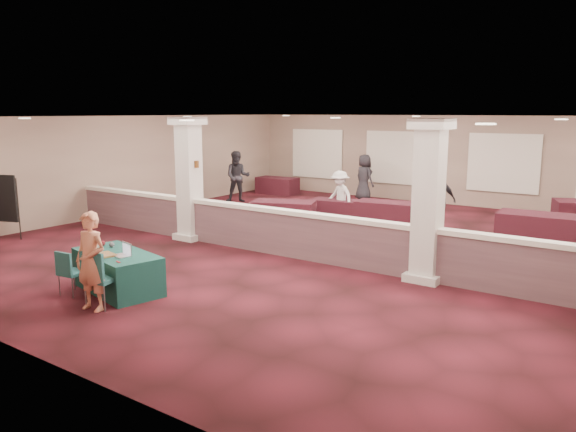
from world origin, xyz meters
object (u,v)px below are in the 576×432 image
Objects in this scene: near_table at (118,272)px; conf_chair_side at (69,269)px; attendee_a at (238,177)px; attendee_d at (364,178)px; attendee_b at (340,196)px; attendee_c at (437,201)px; woman at (91,261)px; far_table_front_center at (337,210)px; conf_chair_main at (98,274)px; far_table_back_left at (277,186)px; far_table_front_left at (284,213)px; far_table_back_center at (385,213)px; far_table_front_right at (539,230)px; easel_board at (0,199)px.

near_table is 0.86m from conf_chair_side.
attendee_a is 4.77m from attendee_d.
near_table is at bearing -71.53° from attendee_b.
near_table is 1.08× the size of attendee_c.
near_table is 1.13× the size of woman.
attendee_d reaches higher than far_table_front_center.
near_table is 8.45m from far_table_front_center.
woman reaches higher than conf_chair_side.
conf_chair_side is 0.54× the size of attendee_b.
conf_chair_main reaches higher than far_table_back_left.
attendee_d is (-1.79, 13.36, 0.03)m from woman.
near_table is 10.70m from attendee_a.
far_table_back_center is (2.40, 1.86, -0.02)m from far_table_front_left.
far_table_back_left is at bearing 152.71° from far_table_back_center.
attendee_c reaches higher than far_table_front_right.
attendee_c reaches higher than far_table_back_left.
far_table_front_left is 6.53m from far_table_back_left.
attendee_b reaches higher than far_table_front_left.
conf_chair_side is at bearing -86.11° from far_table_front_left.
conf_chair_main is 0.59× the size of far_table_back_center.
far_table_front_left is 4.41m from attendee_c.
attendee_d is at bearing 86.86° from conf_chair_main.
far_table_front_left is at bearing -69.21° from attendee_a.
attendee_a is at bearing 146.38° from far_table_front_left.
woman is at bearing -86.11° from far_table_front_center.
far_table_front_left is 6.92m from far_table_front_right.
near_table reaches higher than far_table_front_center.
attendee_d reaches higher than woman.
far_table_back_center is (1.53, 0.20, 0.03)m from far_table_front_center.
attendee_b is 0.88× the size of attendee_d.
far_table_front_left is 1.95m from attendee_b.
far_table_front_left is 3.03m from far_table_back_center.
attendee_c is at bearing 2.43° from far_table_front_center.
conf_chair_side is 7.50m from far_table_front_left.
far_table_front_right is 4.33m from far_table_back_center.
conf_chair_side is 5.69m from easel_board.
conf_chair_main is 0.66× the size of attendee_b.
far_table_front_right is (11.62, 7.47, -0.70)m from easel_board.
woman is 9.40m from far_table_front_center.
far_table_back_left reaches higher than far_table_front_center.
conf_chair_main is 0.28m from woman.
attendee_a is (0.90, 8.47, -0.15)m from easel_board.
easel_board reaches higher than far_table_back_center.
attendee_b is at bearing 131.00° from attendee_d.
far_table_front_left is 1.09× the size of far_table_back_left.
near_table and far_table_front_left have the same top height.
far_table_back_left is at bearing 102.50° from conf_chair_main.
easel_board is at bearing -131.67° from attendee_a.
far_table_front_right is at bearing 174.14° from attendee_d.
conf_chair_side is at bearing -101.62° from attendee_a.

